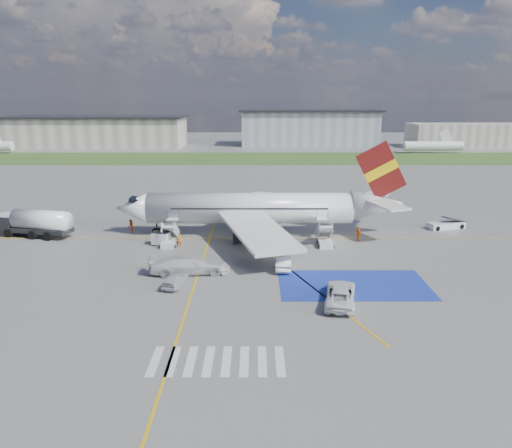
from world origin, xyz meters
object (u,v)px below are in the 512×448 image
object	(u,v)px
fuel_tanker	(33,225)
car_silver_b	(284,262)
gpu_cart	(161,239)
airliner	(261,208)
van_white_a	(341,291)
belt_loader	(446,225)
car_silver_a	(175,279)
van_white_b	(189,262)

from	to	relation	value
fuel_tanker	car_silver_b	world-z (taller)	fuel_tanker
car_silver_b	gpu_cart	bearing A→B (deg)	-26.52
airliner	gpu_cart	xyz separation A→B (m)	(-12.02, -5.07, -2.65)
car_silver_b	van_white_a	xyz separation A→B (m)	(4.43, -8.54, 0.27)
belt_loader	car_silver_a	world-z (taller)	belt_loader
belt_loader	van_white_b	distance (m)	36.78
airliner	van_white_b	bearing A→B (deg)	-116.35
belt_loader	car_silver_b	world-z (taller)	belt_loader
car_silver_a	van_white_b	bearing A→B (deg)	-92.83
fuel_tanker	van_white_b	bearing A→B (deg)	-17.97
fuel_tanker	van_white_a	size ratio (longest dim) A/B	1.98
airliner	van_white_a	xyz separation A→B (m)	(6.57, -22.04, -2.40)
belt_loader	van_white_b	world-z (taller)	van_white_b
fuel_tanker	gpu_cart	distance (m)	17.27
airliner	car_silver_a	distance (m)	20.28
airliner	van_white_b	world-z (taller)	airliner
belt_loader	car_silver_a	distance (m)	39.28
belt_loader	car_silver_a	xyz separation A→B (m)	(-33.18, -21.02, 0.26)
airliner	van_white_a	bearing A→B (deg)	-73.40
gpu_cart	van_white_b	size ratio (longest dim) A/B	0.37
van_white_a	van_white_b	xyz separation A→B (m)	(-13.94, 7.15, 0.17)
van_white_b	airliner	bearing A→B (deg)	-31.58
belt_loader	car_silver_b	distance (m)	27.95
gpu_cart	belt_loader	world-z (taller)	gpu_cart
van_white_b	fuel_tanker	bearing A→B (deg)	52.24
belt_loader	van_white_a	distance (m)	30.81
car_silver_b	van_white_a	world-z (taller)	van_white_a
fuel_tanker	van_white_a	xyz separation A→B (m)	(35.41, -20.84, -0.46)
belt_loader	car_silver_b	size ratio (longest dim) A/B	1.27
fuel_tanker	van_white_a	world-z (taller)	fuel_tanker
fuel_tanker	car_silver_b	bearing A→B (deg)	-7.10
gpu_cart	van_white_b	xyz separation A→B (m)	(4.65, -9.82, 0.42)
gpu_cart	van_white_b	bearing A→B (deg)	-50.58
van_white_b	car_silver_b	bearing A→B (deg)	-86.94
car_silver_b	van_white_a	size ratio (longest dim) A/B	0.83
fuel_tanker	car_silver_a	size ratio (longest dim) A/B	2.70
van_white_b	car_silver_a	bearing A→B (deg)	160.25
van_white_a	van_white_b	world-z (taller)	van_white_b
belt_loader	van_white_a	world-z (taller)	van_white_a
fuel_tanker	belt_loader	world-z (taller)	fuel_tanker
fuel_tanker	airliner	bearing A→B (deg)	16.94
fuel_tanker	van_white_b	distance (m)	25.46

